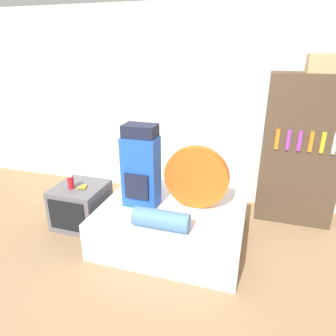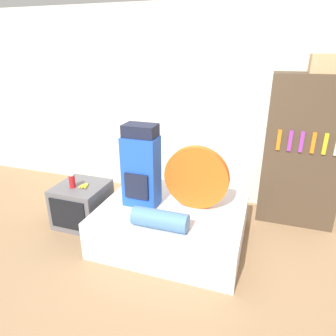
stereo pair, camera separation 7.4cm
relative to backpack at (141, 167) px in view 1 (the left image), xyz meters
name	(u,v)px [view 1 (the left image)]	position (x,y,z in m)	size (l,w,h in m)	color
ground_plane	(143,262)	(0.17, -0.45, -0.87)	(16.00, 16.00, 0.00)	#997551
wall_back	(185,107)	(0.17, 1.24, 0.43)	(8.00, 0.05, 2.60)	silver
bed	(173,223)	(0.35, 0.04, -0.65)	(1.56, 1.29, 0.43)	silver
backpack	(141,167)	(0.00, 0.00, 0.00)	(0.37, 0.28, 0.90)	blue
tent_bag	(196,177)	(0.58, 0.12, -0.09)	(0.69, 0.09, 0.69)	#E05B19
sleeping_roll	(161,220)	(0.36, -0.40, -0.34)	(0.55, 0.19, 0.19)	teal
television	(81,205)	(-0.82, 0.02, -0.61)	(0.58, 0.60, 0.51)	#5B5B60
canister	(71,182)	(-0.87, -0.05, -0.27)	(0.07, 0.07, 0.17)	#B2191E
banana_bunch	(84,187)	(-0.75, 0.01, -0.34)	(0.11, 0.15, 0.03)	yellow
bookshelf	(301,151)	(1.67, 0.96, 0.04)	(0.89, 0.43, 1.80)	#473828
cardboard_box	(326,63)	(1.78, 0.99, 1.03)	(0.38, 0.28, 0.19)	tan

